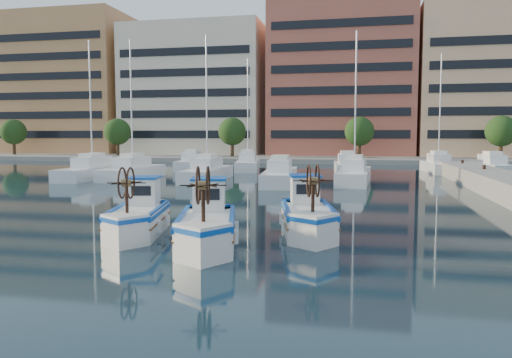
% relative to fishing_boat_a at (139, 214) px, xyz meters
% --- Properties ---
extents(ground, '(300.00, 300.00, 0.00)m').
position_rel_fishing_boat_a_xyz_m(ground, '(3.65, -0.50, -0.71)').
color(ground, '#18313F').
rests_on(ground, ground).
extents(waterfront, '(180.00, 40.00, 25.60)m').
position_rel_fishing_boat_a_xyz_m(waterfront, '(12.89, 64.54, 10.38)').
color(waterfront, gray).
rests_on(waterfront, ground).
extents(yacht_marina, '(37.36, 23.59, 11.50)m').
position_rel_fishing_boat_a_xyz_m(yacht_marina, '(0.38, 27.07, -0.19)').
color(yacht_marina, white).
rests_on(yacht_marina, ground).
extents(fishing_boat_a, '(2.49, 4.28, 2.59)m').
position_rel_fishing_boat_a_xyz_m(fishing_boat_a, '(0.00, 0.00, 0.00)').
color(fishing_boat_a, white).
rests_on(fishing_boat_a, ground).
extents(fishing_boat_b, '(2.75, 4.54, 2.75)m').
position_rel_fishing_boat_a_xyz_m(fishing_boat_b, '(3.06, -1.34, 0.04)').
color(fishing_boat_b, white).
rests_on(fishing_boat_b, ground).
extents(fishing_boat_c, '(2.55, 4.43, 2.68)m').
position_rel_fishing_boat_a_xyz_m(fishing_boat_c, '(6.07, 1.31, 0.03)').
color(fishing_boat_c, white).
rests_on(fishing_boat_c, ground).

